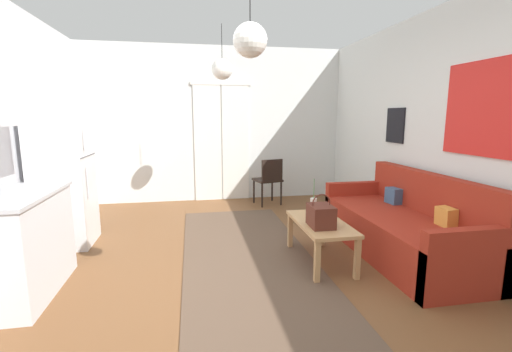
{
  "coord_description": "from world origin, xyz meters",
  "views": [
    {
      "loc": [
        -0.44,
        -2.93,
        1.52
      ],
      "look_at": [
        0.28,
        0.97,
        0.83
      ],
      "focal_mm": 24.48,
      "sensor_mm": 36.0,
      "label": 1
    }
  ],
  "objects": [
    {
      "name": "bamboo_vase",
      "position": [
        0.88,
        0.68,
        0.53
      ],
      "size": [
        0.08,
        0.08,
        0.4
      ],
      "color": "beige",
      "rests_on": "coffee_table"
    },
    {
      "name": "pendant_lamp_near",
      "position": [
        -0.04,
        -0.58,
        2.0
      ],
      "size": [
        0.22,
        0.22,
        0.82
      ],
      "color": "black"
    },
    {
      "name": "refrigerator",
      "position": [
        -1.92,
        1.4,
        0.82
      ],
      "size": [
        0.6,
        0.61,
        1.63
      ],
      "color": "white",
      "rests_on": "ground_plane"
    },
    {
      "name": "wall_back",
      "position": [
        0.0,
        3.4,
        1.35
      ],
      "size": [
        4.75,
        0.13,
        2.71
      ],
      "color": "silver",
      "rests_on": "ground_plane"
    },
    {
      "name": "pendant_lamp_far",
      "position": [
        -0.0,
        1.94,
        2.13
      ],
      "size": [
        0.28,
        0.28,
        0.72
      ],
      "color": "black"
    },
    {
      "name": "couch",
      "position": [
        1.86,
        0.41,
        0.29
      ],
      "size": [
        0.87,
        2.12,
        0.9
      ],
      "color": "maroon",
      "rests_on": "ground_plane"
    },
    {
      "name": "wall_right",
      "position": [
        2.33,
        0.0,
        1.36
      ],
      "size": [
        0.12,
        6.91,
        2.71
      ],
      "color": "silver",
      "rests_on": "ground_plane"
    },
    {
      "name": "handbag",
      "position": [
        0.79,
        0.22,
        0.55
      ],
      "size": [
        0.23,
        0.3,
        0.33
      ],
      "color": "#512319",
      "rests_on": "coffee_table"
    },
    {
      "name": "coffee_table",
      "position": [
        0.85,
        0.37,
        0.38
      ],
      "size": [
        0.47,
        0.97,
        0.44
      ],
      "color": "tan",
      "rests_on": "ground_plane"
    },
    {
      "name": "kitchen_counter",
      "position": [
        -1.94,
        0.18,
        0.76
      ],
      "size": [
        0.6,
        1.08,
        2.0
      ],
      "color": "silver",
      "rests_on": "ground_plane"
    },
    {
      "name": "area_rug",
      "position": [
        0.12,
        0.65,
        0.01
      ],
      "size": [
        1.37,
        3.6,
        0.01
      ],
      "primitive_type": "cube",
      "color": "brown",
      "rests_on": "ground_plane"
    },
    {
      "name": "ground_plane",
      "position": [
        0.0,
        0.0,
        -0.05
      ],
      "size": [
        5.15,
        7.31,
        0.1
      ],
      "primitive_type": "cube",
      "color": "brown"
    },
    {
      "name": "accent_chair",
      "position": [
        0.85,
        2.79,
        0.46
      ],
      "size": [
        0.5,
        0.49,
        0.8
      ],
      "rotation": [
        0.0,
        0.0,
        3.38
      ],
      "color": "black",
      "rests_on": "ground_plane"
    }
  ]
}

